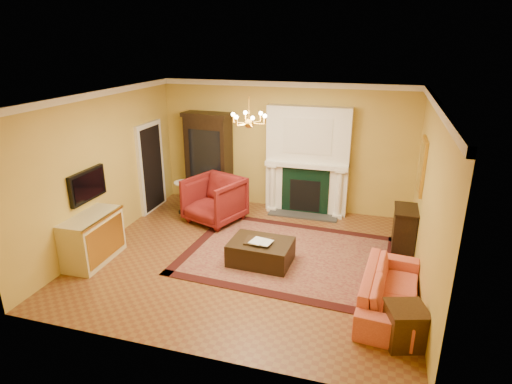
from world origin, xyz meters
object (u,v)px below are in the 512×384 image
at_px(commode, 93,238).
at_px(coral_sofa, 391,285).
at_px(end_table, 405,327).
at_px(leather_ottoman, 261,252).
at_px(console_table, 404,229).
at_px(wingback_armchair, 214,198).
at_px(china_cabinet, 209,161).
at_px(pedestal_table, 184,195).

bearing_deg(commode, coral_sofa, -1.56).
height_order(end_table, leather_ottoman, end_table).
bearing_deg(leather_ottoman, console_table, 31.17).
xyz_separation_m(wingback_armchair, leather_ottoman, (1.52, -1.54, -0.34)).
bearing_deg(end_table, console_table, 88.85).
distance_m(end_table, console_table, 2.99).
bearing_deg(leather_ottoman, china_cabinet, 130.58).
relative_size(end_table, leather_ottoman, 0.49).
relative_size(wingback_armchair, coral_sofa, 0.55).
distance_m(commode, coral_sofa, 5.26).
height_order(wingback_armchair, end_table, wingback_armchair).
distance_m(console_table, leather_ottoman, 2.88).
relative_size(wingback_armchair, console_table, 1.42).
distance_m(pedestal_table, console_table, 4.93).
bearing_deg(end_table, leather_ottoman, 146.96).
xyz_separation_m(end_table, console_table, (0.06, 2.99, 0.13)).
bearing_deg(commode, end_table, -10.10).
height_order(commode, console_table, commode).
bearing_deg(wingback_armchair, coral_sofa, -11.02).
height_order(pedestal_table, leather_ottoman, pedestal_table).
relative_size(coral_sofa, console_table, 2.55).
bearing_deg(console_table, china_cabinet, 165.10).
bearing_deg(china_cabinet, pedestal_table, -105.19).
bearing_deg(china_cabinet, end_table, -37.15).
relative_size(coral_sofa, leather_ottoman, 1.83).
bearing_deg(coral_sofa, leather_ottoman, 75.87).
xyz_separation_m(wingback_armchair, console_table, (4.04, -0.16, -0.17)).
relative_size(china_cabinet, coral_sofa, 1.06).
xyz_separation_m(coral_sofa, console_table, (0.25, 2.17, 0.00)).
xyz_separation_m(china_cabinet, pedestal_table, (-0.32, -0.83, -0.63)).
bearing_deg(leather_ottoman, coral_sofa, -16.72).
bearing_deg(end_table, wingback_armchair, 141.67).
bearing_deg(leather_ottoman, pedestal_table, 145.31).
distance_m(coral_sofa, end_table, 0.85).
bearing_deg(pedestal_table, commode, -102.96).
xyz_separation_m(coral_sofa, end_table, (0.19, -0.82, -0.12)).
relative_size(pedestal_table, coral_sofa, 0.38).
bearing_deg(commode, wingback_armchair, 56.13).
bearing_deg(end_table, china_cabinet, 136.98).
relative_size(china_cabinet, end_table, 3.95).
bearing_deg(pedestal_table, leather_ottoman, -37.02).
distance_m(china_cabinet, wingback_armchair, 1.33).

